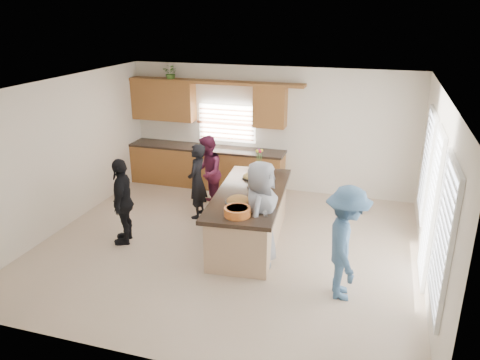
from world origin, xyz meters
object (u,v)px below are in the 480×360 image
(salad_bowl, at_px, (237,211))
(woman_left_back, at_px, (197,181))
(island, at_px, (250,218))
(woman_right_back, at_px, (346,243))
(woman_left_front, at_px, (123,201))
(woman_right_front, at_px, (261,213))
(woman_left_mid, at_px, (207,173))

(salad_bowl, bearing_deg, woman_left_back, 128.35)
(island, bearing_deg, woman_right_back, -40.46)
(island, xyz_separation_m, woman_left_front, (-2.13, -0.66, 0.33))
(woman_left_back, distance_m, woman_right_front, 2.15)
(woman_right_front, bearing_deg, salad_bowl, 143.11)
(woman_left_back, relative_size, woman_right_front, 0.87)
(woman_left_mid, bearing_deg, woman_left_front, -41.16)
(woman_left_mid, xyz_separation_m, woman_left_front, (-0.87, -1.87, 0.01))
(island, height_order, woman_left_back, woman_left_back)
(woman_left_mid, bearing_deg, salad_bowl, 15.10)
(island, xyz_separation_m, woman_left_back, (-1.29, 0.72, 0.30))
(island, bearing_deg, woman_left_front, -167.85)
(island, relative_size, woman_right_front, 1.60)
(woman_left_mid, distance_m, woman_right_front, 2.46)
(island, bearing_deg, woman_right_front, -65.92)
(woman_left_mid, relative_size, woman_right_front, 0.89)
(woman_left_back, relative_size, woman_right_back, 0.89)
(salad_bowl, distance_m, woman_left_mid, 2.61)
(woman_left_mid, xyz_separation_m, woman_right_back, (3.02, -2.45, 0.07))
(woman_right_back, bearing_deg, woman_left_mid, 41.57)
(woman_left_front, bearing_deg, island, 89.21)
(woman_right_back, bearing_deg, island, 45.31)
(island, relative_size, salad_bowl, 6.80)
(woman_left_front, xyz_separation_m, woman_right_front, (2.49, 0.01, 0.09))
(woman_left_back, bearing_deg, woman_right_back, 53.81)
(salad_bowl, xyz_separation_m, woman_right_back, (1.67, -0.23, -0.18))
(island, relative_size, woman_right_back, 1.64)
(woman_left_mid, bearing_deg, island, 30.20)
(woman_left_back, height_order, woman_left_front, woman_left_front)
(woman_left_back, distance_m, woman_left_mid, 0.49)
(salad_bowl, relative_size, woman_left_front, 0.26)
(woman_left_mid, bearing_deg, woman_left_back, -19.77)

